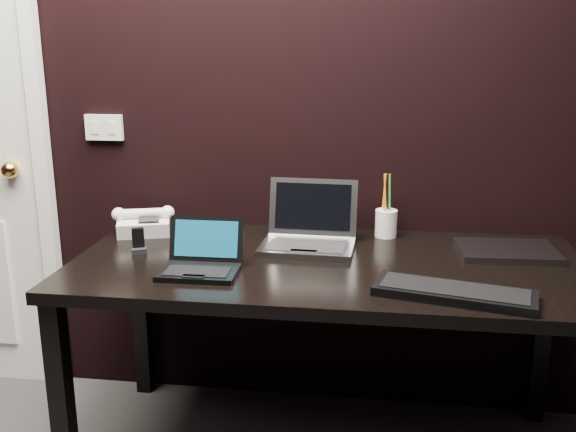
# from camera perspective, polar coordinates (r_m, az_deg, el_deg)

# --- Properties ---
(wall_back) EXTENTS (4.00, 0.00, 4.00)m
(wall_back) POSITION_cam_1_polar(r_m,az_deg,el_deg) (2.46, -2.60, 11.83)
(wall_back) COLOR black
(wall_back) RESTS_ON ground
(wall_switch) EXTENTS (0.15, 0.02, 0.10)m
(wall_switch) POSITION_cam_1_polar(r_m,az_deg,el_deg) (2.65, -16.03, 7.58)
(wall_switch) COLOR silver
(wall_switch) RESTS_ON wall_back
(desk) EXTENTS (1.70, 0.80, 0.74)m
(desk) POSITION_cam_1_polar(r_m,az_deg,el_deg) (2.17, 3.55, -5.97)
(desk) COLOR black
(desk) RESTS_ON ground
(netbook) EXTENTS (0.24, 0.22, 0.16)m
(netbook) POSITION_cam_1_polar(r_m,az_deg,el_deg) (2.05, -7.73, -4.08)
(netbook) COLOR black
(netbook) RESTS_ON desk
(silver_laptop) EXTENTS (0.33, 0.30, 0.22)m
(silver_laptop) POSITION_cam_1_polar(r_m,az_deg,el_deg) (2.27, 1.86, -1.74)
(silver_laptop) COLOR #999A9E
(silver_laptop) RESTS_ON desk
(ext_keyboard) EXTENTS (0.47, 0.25, 0.03)m
(ext_keyboard) POSITION_cam_1_polar(r_m,az_deg,el_deg) (1.90, 14.55, -6.60)
(ext_keyboard) COLOR black
(ext_keyboard) RESTS_ON desk
(closed_laptop) EXTENTS (0.34, 0.25, 0.02)m
(closed_laptop) POSITION_cam_1_polar(r_m,az_deg,el_deg) (2.33, 18.88, -2.96)
(closed_laptop) COLOR gray
(closed_laptop) RESTS_ON desk
(desk_phone) EXTENTS (0.24, 0.22, 0.11)m
(desk_phone) POSITION_cam_1_polar(r_m,az_deg,el_deg) (2.49, -12.68, -0.56)
(desk_phone) COLOR silver
(desk_phone) RESTS_ON desk
(mobile_phone) EXTENTS (0.06, 0.06, 0.09)m
(mobile_phone) POSITION_cam_1_polar(r_m,az_deg,el_deg) (2.27, -13.15, -2.39)
(mobile_phone) COLOR black
(mobile_phone) RESTS_ON desk
(pen_cup) EXTENTS (0.09, 0.09, 0.24)m
(pen_cup) POSITION_cam_1_polar(r_m,az_deg,el_deg) (2.42, 8.71, -0.53)
(pen_cup) COLOR white
(pen_cup) RESTS_ON desk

